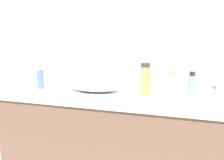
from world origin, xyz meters
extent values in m
cube|color=silver|center=(0.00, 0.73, 1.30)|extent=(6.00, 0.06, 2.60)
cube|color=brown|center=(-0.04, 0.39, 0.43)|extent=(1.72, 0.56, 0.86)
cube|color=white|center=(-0.04, 0.39, 0.88)|extent=(1.76, 0.60, 0.04)
cube|color=#B2BCC6|center=(-0.04, 0.69, 1.37)|extent=(1.67, 0.01, 0.94)
ellipsoid|color=white|center=(-0.28, 0.35, 0.96)|extent=(0.40, 0.28, 0.12)
cylinder|color=silver|center=(-0.28, 0.52, 0.97)|extent=(0.03, 0.03, 0.13)
cylinder|color=silver|center=(-0.28, 0.48, 1.02)|extent=(0.02, 0.08, 0.02)
sphere|color=silver|center=(-0.28, 0.54, 1.04)|extent=(0.03, 0.03, 0.03)
cylinder|color=#556E9E|center=(-0.67, 0.30, 0.97)|extent=(0.05, 0.05, 0.14)
cylinder|color=silver|center=(-0.67, 0.30, 1.05)|extent=(0.02, 0.02, 0.02)
sphere|color=silver|center=(-0.67, 0.30, 1.07)|extent=(0.03, 0.03, 0.03)
cylinder|color=silver|center=(-0.67, 0.29, 1.07)|extent=(0.01, 0.02, 0.01)
cylinder|color=#6EA382|center=(0.35, 0.41, 0.96)|extent=(0.05, 0.05, 0.13)
cylinder|color=#212727|center=(0.35, 0.41, 1.04)|extent=(0.04, 0.04, 0.03)
cylinder|color=silver|center=(0.23, 0.50, 0.96)|extent=(0.05, 0.05, 0.11)
cylinder|color=#D8A853|center=(0.23, 0.50, 1.02)|extent=(0.04, 0.04, 0.03)
cylinder|color=#AB8849|center=(0.07, 0.35, 0.99)|extent=(0.06, 0.06, 0.18)
cylinder|color=#36332E|center=(0.07, 0.35, 1.09)|extent=(0.06, 0.06, 0.03)
cylinder|color=silver|center=(-0.58, 0.41, 0.92)|extent=(0.06, 0.06, 0.04)
camera|label=1|loc=(0.26, -1.00, 1.24)|focal=34.73mm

